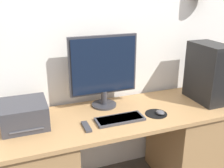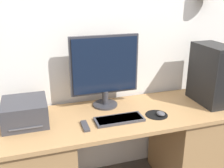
{
  "view_description": "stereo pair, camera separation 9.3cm",
  "coord_description": "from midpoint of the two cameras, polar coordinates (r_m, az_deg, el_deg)",
  "views": [
    {
      "loc": [
        -0.68,
        -1.32,
        1.59
      ],
      "look_at": [
        -0.07,
        0.31,
        0.96
      ],
      "focal_mm": 42.0,
      "sensor_mm": 36.0,
      "label": 1
    },
    {
      "loc": [
        -0.6,
        -1.35,
        1.59
      ],
      "look_at": [
        -0.07,
        0.31,
        0.96
      ],
      "focal_mm": 42.0,
      "sensor_mm": 36.0,
      "label": 2
    }
  ],
  "objects": [
    {
      "name": "mouse",
      "position": [
        1.97,
        11.9,
        -6.34
      ],
      "size": [
        0.06,
        0.07,
        0.03
      ],
      "color": "#4C4C51",
      "rests_on": "mousepad"
    },
    {
      "name": "keyboard",
      "position": [
        1.88,
        3.02,
        -7.67
      ],
      "size": [
        0.35,
        0.14,
        0.02
      ],
      "color": "#3D3D42",
      "rests_on": "desk"
    },
    {
      "name": "mousepad",
      "position": [
        1.99,
        11.01,
        -6.63
      ],
      "size": [
        0.16,
        0.16,
        0.0
      ],
      "color": "black",
      "rests_on": "desk"
    },
    {
      "name": "printer",
      "position": [
        1.9,
        -17.08,
        -5.87
      ],
      "size": [
        0.3,
        0.31,
        0.16
      ],
      "color": "#38383D",
      "rests_on": "desk"
    },
    {
      "name": "remote_control",
      "position": [
        1.8,
        -4.39,
        -9.12
      ],
      "size": [
        0.04,
        0.14,
        0.02
      ],
      "color": "#38383D",
      "rests_on": "desk"
    },
    {
      "name": "computer_tower",
      "position": [
        2.25,
        22.04,
        1.93
      ],
      "size": [
        0.2,
        0.36,
        0.48
      ],
      "color": "black",
      "rests_on": "desk"
    },
    {
      "name": "desk",
      "position": [
        2.15,
        3.15,
        -14.73
      ],
      "size": [
        1.8,
        0.62,
        0.71
      ],
      "color": "tan",
      "rests_on": "ground_plane"
    },
    {
      "name": "monitor",
      "position": [
        2.0,
        -0.26,
        3.43
      ],
      "size": [
        0.53,
        0.2,
        0.56
      ],
      "color": "#333338",
      "rests_on": "desk"
    },
    {
      "name": "wall_back",
      "position": [
        2.12,
        0.17,
        13.48
      ],
      "size": [
        6.4,
        0.19,
        2.7
      ],
      "color": "white",
      "rests_on": "ground_plane"
    }
  ]
}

